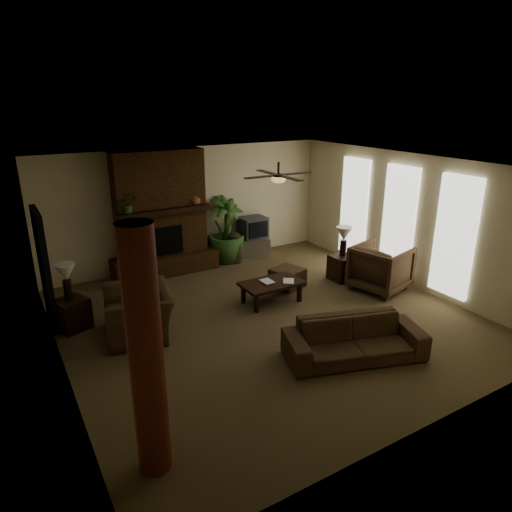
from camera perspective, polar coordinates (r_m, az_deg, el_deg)
room_shell at (r=7.98m, az=1.46°, el=1.21°), size 7.00×7.00×7.00m
fireplace at (r=10.53m, az=-11.67°, el=3.93°), size 2.40×0.70×2.80m
windows at (r=10.31m, az=17.38°, el=4.23°), size 0.08×3.65×2.35m
log_column at (r=4.85m, az=-13.58°, el=-12.07°), size 0.36×0.36×2.80m
doorway at (r=8.72m, az=-24.93°, el=-1.50°), size 0.10×1.00×2.10m
ceiling_fan at (r=8.17m, az=2.81°, el=9.78°), size 1.35×1.35×0.37m
sofa at (r=7.31m, az=12.27°, el=-9.40°), size 2.25×1.27×0.84m
armchair_left at (r=8.00m, az=-14.54°, el=-6.03°), size 1.03×1.37×1.08m
armchair_right at (r=9.89m, az=15.34°, el=-1.18°), size 1.20×1.25×1.07m
coffee_table at (r=9.01m, az=1.96°, el=-3.60°), size 1.20×0.70×0.43m
ottoman at (r=9.82m, az=3.93°, el=-2.72°), size 0.74×0.74×0.40m
tv_stand at (r=11.66m, az=-0.39°, el=1.19°), size 0.98×0.81×0.50m
tv at (r=11.50m, az=-0.35°, el=3.60°), size 0.65×0.53×0.52m
floor_vase at (r=11.17m, az=-2.70°, el=1.33°), size 0.34×0.34×0.77m
floor_plant at (r=11.25m, az=-3.75°, el=1.54°), size 1.37×1.81×0.90m
side_table_left at (r=8.68m, az=-22.01°, el=-6.74°), size 0.65×0.65×0.55m
lamp_left at (r=8.45m, az=-22.68°, el=-2.17°), size 0.40×0.40×0.65m
side_table_right at (r=10.33m, az=10.74°, el=-1.45°), size 0.50×0.50×0.55m
lamp_right at (r=10.15m, az=10.93°, el=2.50°), size 0.44×0.44×0.65m
mantel_plant at (r=9.98m, az=-15.79°, el=6.13°), size 0.44×0.48×0.33m
mantel_vase at (r=10.49m, az=-7.56°, el=7.00°), size 0.25×0.26×0.22m
book_a at (r=8.87m, az=0.81°, el=-2.57°), size 0.22×0.03×0.29m
book_b at (r=8.96m, az=3.42°, el=-2.35°), size 0.19×0.14×0.29m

